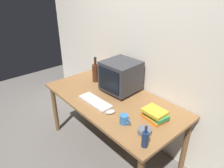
# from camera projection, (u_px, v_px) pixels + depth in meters

# --- Properties ---
(ground_plane) EXTENTS (6.00, 6.00, 0.00)m
(ground_plane) POSITION_uv_depth(u_px,v_px,m) (112.00, 147.00, 2.65)
(ground_plane) COLOR slate
(back_wall) EXTENTS (4.00, 0.08, 2.50)m
(back_wall) POSITION_uv_depth(u_px,v_px,m) (143.00, 46.00, 2.36)
(back_wall) COLOR silver
(back_wall) RESTS_ON ground
(desk) EXTENTS (1.66, 0.84, 0.73)m
(desk) POSITION_uv_depth(u_px,v_px,m) (112.00, 104.00, 2.35)
(desk) COLOR olive
(desk) RESTS_ON ground
(crt_monitor) EXTENTS (0.40, 0.41, 0.37)m
(crt_monitor) POSITION_uv_depth(u_px,v_px,m) (121.00, 76.00, 2.39)
(crt_monitor) COLOR #333338
(crt_monitor) RESTS_ON desk
(keyboard) EXTENTS (0.42, 0.16, 0.02)m
(keyboard) POSITION_uv_depth(u_px,v_px,m) (95.00, 102.00, 2.23)
(keyboard) COLOR beige
(keyboard) RESTS_ON desk
(computer_mouse) EXTENTS (0.09, 0.11, 0.04)m
(computer_mouse) POSITION_uv_depth(u_px,v_px,m) (110.00, 112.00, 2.04)
(computer_mouse) COLOR beige
(computer_mouse) RESTS_ON desk
(bottle_tall) EXTENTS (0.09, 0.09, 0.34)m
(bottle_tall) POSITION_uv_depth(u_px,v_px,m) (96.00, 72.00, 2.65)
(bottle_tall) COLOR #472314
(bottle_tall) RESTS_ON desk
(bottle_short) EXTENTS (0.06, 0.06, 0.20)m
(bottle_short) POSITION_uv_depth(u_px,v_px,m) (145.00, 139.00, 1.62)
(bottle_short) COLOR navy
(bottle_short) RESTS_ON desk
(book_stack) EXTENTS (0.25, 0.19, 0.10)m
(book_stack) POSITION_uv_depth(u_px,v_px,m) (155.00, 114.00, 1.95)
(book_stack) COLOR orange
(book_stack) RESTS_ON desk
(mug) EXTENTS (0.12, 0.08, 0.09)m
(mug) POSITION_uv_depth(u_px,v_px,m) (124.00, 119.00, 1.89)
(mug) COLOR #3370B2
(mug) RESTS_ON desk
(cd_spindle) EXTENTS (0.12, 0.12, 0.04)m
(cd_spindle) POSITION_uv_depth(u_px,v_px,m) (145.00, 131.00, 1.78)
(cd_spindle) COLOR #595B66
(cd_spindle) RESTS_ON desk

